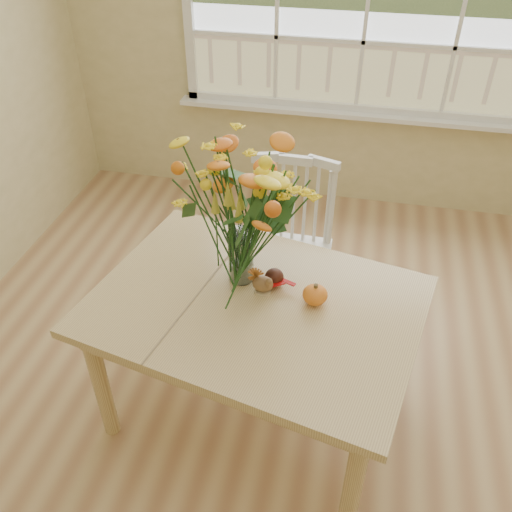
# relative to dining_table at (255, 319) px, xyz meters

# --- Properties ---
(floor) EXTENTS (4.00, 4.50, 0.01)m
(floor) POSITION_rel_dining_table_xyz_m (0.26, -0.23, -0.60)
(floor) COLOR #A97A51
(floor) RESTS_ON ground
(wall_back) EXTENTS (4.00, 0.02, 2.70)m
(wall_back) POSITION_rel_dining_table_xyz_m (0.26, 2.02, 0.75)
(wall_back) COLOR #C7B97F
(wall_back) RESTS_ON floor
(dining_table) EXTENTS (1.45, 1.17, 0.69)m
(dining_table) POSITION_rel_dining_table_xyz_m (0.00, 0.00, 0.00)
(dining_table) COLOR tan
(dining_table) RESTS_ON floor
(windsor_chair) EXTENTS (0.44, 0.42, 0.93)m
(windsor_chair) POSITION_rel_dining_table_xyz_m (0.03, 0.68, -0.08)
(windsor_chair) COLOR white
(windsor_chair) RESTS_ON floor
(flower_vase) EXTENTS (0.49, 0.49, 0.58)m
(flower_vase) POSITION_rel_dining_table_xyz_m (-0.09, 0.14, 0.44)
(flower_vase) COLOR white
(flower_vase) RESTS_ON dining_table
(pumpkin) EXTENTS (0.10, 0.10, 0.08)m
(pumpkin) POSITION_rel_dining_table_xyz_m (0.23, 0.05, 0.13)
(pumpkin) COLOR orange
(pumpkin) RESTS_ON dining_table
(turkey_figurine) EXTENTS (0.09, 0.07, 0.11)m
(turkey_figurine) POSITION_rel_dining_table_xyz_m (0.02, 0.07, 0.13)
(turkey_figurine) COLOR #CCB78C
(turkey_figurine) RESTS_ON dining_table
(dark_gourd) EXTENTS (0.12, 0.08, 0.07)m
(dark_gourd) POSITION_rel_dining_table_xyz_m (0.05, 0.13, 0.13)
(dark_gourd) COLOR #38160F
(dark_gourd) RESTS_ON dining_table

